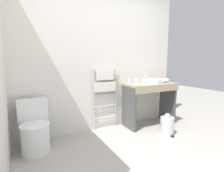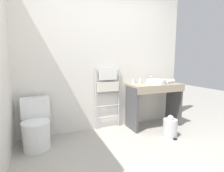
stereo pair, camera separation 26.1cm
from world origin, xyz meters
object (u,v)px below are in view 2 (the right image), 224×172
object	(u,v)px
sink_basin	(156,81)
trash_bin	(170,127)
towel_radiator	(108,86)
toilet	(36,126)
cup_near_wall	(134,81)
cup_near_edge	(140,81)
hair_dryer	(170,81)

from	to	relation	value
sink_basin	trash_bin	distance (m)	0.86
trash_bin	towel_radiator	bearing A→B (deg)	138.14
toilet	cup_near_wall	world-z (taller)	cup_near_wall
cup_near_wall	cup_near_edge	bearing A→B (deg)	-30.55
toilet	hair_dryer	bearing A→B (deg)	0.82
towel_radiator	cup_near_edge	world-z (taller)	towel_radiator
cup_near_wall	towel_radiator	bearing A→B (deg)	172.00
cup_near_edge	cup_near_wall	bearing A→B (deg)	149.45
toilet	sink_basin	world-z (taller)	sink_basin
cup_near_wall	cup_near_edge	size ratio (longest dim) A/B	0.95
towel_radiator	sink_basin	distance (m)	0.90
sink_basin	cup_near_edge	world-z (taller)	cup_near_edge
trash_bin	toilet	bearing A→B (deg)	167.14
toilet	cup_near_edge	size ratio (longest dim) A/B	7.91
sink_basin	hair_dryer	world-z (taller)	sink_basin
toilet	towel_radiator	distance (m)	1.34
sink_basin	trash_bin	size ratio (longest dim) A/B	0.99
cup_near_edge	sink_basin	bearing A→B (deg)	-21.76
toilet	trash_bin	distance (m)	2.09
cup_near_wall	trash_bin	xyz separation A→B (m)	(0.33, -0.66, -0.71)
trash_bin	cup_near_edge	bearing A→B (deg)	110.31
cup_near_wall	hair_dryer	size ratio (longest dim) A/B	0.41
hair_dryer	cup_near_wall	bearing A→B (deg)	166.86
sink_basin	hair_dryer	distance (m)	0.33
sink_basin	towel_radiator	bearing A→B (deg)	164.54
toilet	towel_radiator	world-z (taller)	towel_radiator
toilet	sink_basin	size ratio (longest dim) A/B	1.95
cup_near_wall	toilet	bearing A→B (deg)	-173.31
towel_radiator	hair_dryer	size ratio (longest dim) A/B	5.31
cup_near_wall	cup_near_edge	world-z (taller)	cup_near_edge
hair_dryer	trash_bin	distance (m)	0.94
cup_near_edge	towel_radiator	bearing A→B (deg)	167.55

